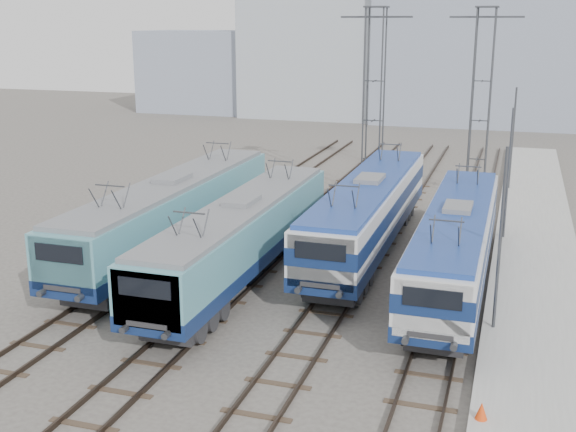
# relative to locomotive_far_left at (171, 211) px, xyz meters

# --- Properties ---
(ground) EXTENTS (160.00, 160.00, 0.00)m
(ground) POSITION_rel_locomotive_far_left_xyz_m (6.75, -6.70, -2.30)
(ground) COLOR #514C47
(platform) EXTENTS (4.00, 70.00, 0.30)m
(platform) POSITION_rel_locomotive_far_left_xyz_m (16.95, 1.30, -2.15)
(platform) COLOR #9E9E99
(platform) RESTS_ON ground
(locomotive_far_left) EXTENTS (2.92, 18.46, 3.47)m
(locomotive_far_left) POSITION_rel_locomotive_far_left_xyz_m (0.00, 0.00, 0.00)
(locomotive_far_left) COLOR #10224D
(locomotive_far_left) RESTS_ON ground
(locomotive_center_left) EXTENTS (2.76, 17.41, 3.28)m
(locomotive_center_left) POSITION_rel_locomotive_far_left_xyz_m (4.50, -2.35, -0.12)
(locomotive_center_left) COLOR #10224D
(locomotive_center_left) RESTS_ON ground
(locomotive_center_right) EXTENTS (2.87, 18.12, 3.41)m
(locomotive_center_right) POSITION_rel_locomotive_far_left_xyz_m (9.00, 3.19, 0.02)
(locomotive_center_right) COLOR #10224D
(locomotive_center_right) RESTS_ON ground
(locomotive_far_right) EXTENTS (2.72, 17.16, 3.23)m
(locomotive_far_right) POSITION_rel_locomotive_far_left_xyz_m (13.50, -0.40, -0.10)
(locomotive_far_right) COLOR #10224D
(locomotive_far_right) RESTS_ON ground
(catenary_tower_west) EXTENTS (4.50, 1.20, 12.00)m
(catenary_tower_west) POSITION_rel_locomotive_far_left_xyz_m (6.75, 15.30, 4.35)
(catenary_tower_west) COLOR #3F4247
(catenary_tower_west) RESTS_ON ground
(catenary_tower_east) EXTENTS (4.50, 1.20, 12.00)m
(catenary_tower_east) POSITION_rel_locomotive_far_left_xyz_m (13.25, 17.30, 4.35)
(catenary_tower_east) COLOR #3F4247
(catenary_tower_east) RESTS_ON ground
(mast_front) EXTENTS (0.12, 0.12, 7.00)m
(mast_front) POSITION_rel_locomotive_far_left_xyz_m (15.35, -4.70, 1.20)
(mast_front) COLOR #3F4247
(mast_front) RESTS_ON ground
(mast_mid) EXTENTS (0.12, 0.12, 7.00)m
(mast_mid) POSITION_rel_locomotive_far_left_xyz_m (15.35, 7.30, 1.20)
(mast_mid) COLOR #3F4247
(mast_mid) RESTS_ON ground
(mast_rear) EXTENTS (0.12, 0.12, 7.00)m
(mast_rear) POSITION_rel_locomotive_far_left_xyz_m (15.35, 19.30, 1.20)
(mast_rear) COLOR #3F4247
(mast_rear) RESTS_ON ground
(safety_cone) EXTENTS (0.35, 0.35, 0.51)m
(safety_cone) POSITION_rel_locomotive_far_left_xyz_m (15.29, -11.39, -1.74)
(safety_cone) COLOR red
(safety_cone) RESTS_ON platform
(building_west) EXTENTS (18.00, 12.00, 14.00)m
(building_west) POSITION_rel_locomotive_far_left_xyz_m (-7.25, 55.30, 4.70)
(building_west) COLOR #9EA7B1
(building_west) RESTS_ON ground
(building_center) EXTENTS (22.00, 14.00, 18.00)m
(building_center) POSITION_rel_locomotive_far_left_xyz_m (10.75, 55.30, 6.70)
(building_center) COLOR #838EA2
(building_center) RESTS_ON ground
(building_far_west) EXTENTS (14.00, 10.00, 10.00)m
(building_far_west) POSITION_rel_locomotive_far_left_xyz_m (-23.25, 55.30, 2.70)
(building_far_west) COLOR #838EA2
(building_far_west) RESTS_ON ground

